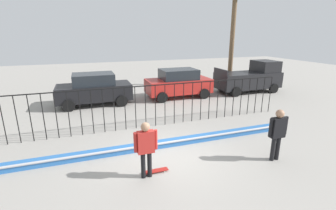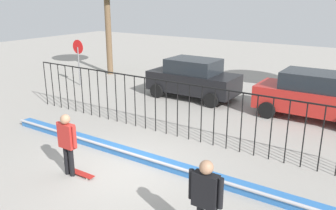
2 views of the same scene
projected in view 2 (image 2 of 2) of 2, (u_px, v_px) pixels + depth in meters
The scene contains 9 objects.
ground_plane at pixel (123, 169), 10.02m from camera, with size 60.00×60.00×0.00m, color #9E9991.
bowl_coping_ledge at pixel (138, 156), 10.56m from camera, with size 11.00×0.40×0.27m.
perimeter_fence at pixel (177, 104), 12.00m from camera, with size 14.04×0.04×1.96m.
skateboarder at pixel (67, 139), 9.40m from camera, with size 0.71×0.27×1.76m.
skateboard at pixel (82, 174), 9.63m from camera, with size 0.80×0.20×0.07m.
camera_operator at pixel (205, 195), 6.71m from camera, with size 0.73×0.27×1.81m.
parked_car_black at pixel (193, 78), 16.79m from camera, with size 4.30×2.12×1.90m.
parked_car_red at pixel (312, 95), 13.92m from camera, with size 4.30×2.12×1.90m.
stop_sign at pixel (78, 56), 18.99m from camera, with size 0.76×0.07×2.50m.
Camera 2 is at (6.05, -6.81, 4.73)m, focal length 37.48 mm.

